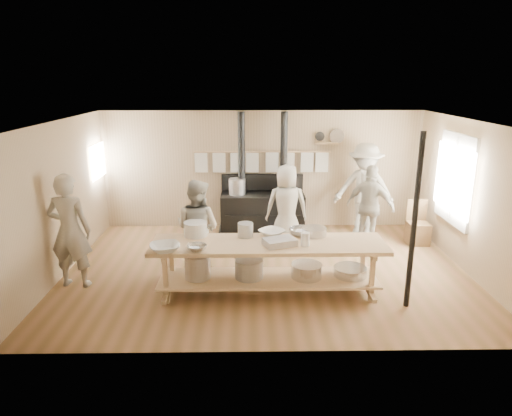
% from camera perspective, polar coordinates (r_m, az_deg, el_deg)
% --- Properties ---
extents(ground, '(7.00, 7.00, 0.00)m').
position_cam_1_polar(ground, '(8.17, 1.25, -7.72)').
color(ground, brown).
rests_on(ground, ground).
extents(room_shell, '(7.00, 7.00, 7.00)m').
position_cam_1_polar(room_shell, '(7.66, 1.33, 3.46)').
color(room_shell, tan).
rests_on(room_shell, ground).
extents(window_right, '(0.09, 1.50, 1.65)m').
position_cam_1_polar(window_right, '(9.08, 23.64, 3.32)').
color(window_right, beige).
rests_on(window_right, ground).
extents(left_opening, '(0.00, 0.90, 0.90)m').
position_cam_1_polar(left_opening, '(10.12, -19.16, 5.56)').
color(left_opening, white).
rests_on(left_opening, ground).
extents(stove, '(1.90, 0.75, 2.60)m').
position_cam_1_polar(stove, '(9.98, 0.78, -0.04)').
color(stove, black).
rests_on(stove, ground).
extents(towel_rail, '(3.00, 0.04, 0.47)m').
position_cam_1_polar(towel_rail, '(10.02, 0.79, 6.08)').
color(towel_rail, tan).
rests_on(towel_rail, ground).
extents(back_wall_shelf, '(0.63, 0.14, 0.32)m').
position_cam_1_polar(back_wall_shelf, '(10.14, 9.19, 8.58)').
color(back_wall_shelf, tan).
rests_on(back_wall_shelf, ground).
extents(prep_table, '(3.60, 0.90, 0.85)m').
position_cam_1_polar(prep_table, '(7.14, 1.48, -6.83)').
color(prep_table, tan).
rests_on(prep_table, ground).
extents(support_post, '(0.08, 0.08, 2.60)m').
position_cam_1_polar(support_post, '(6.85, 19.17, -1.80)').
color(support_post, black).
rests_on(support_post, ground).
extents(cook_far_left, '(0.72, 0.50, 1.88)m').
position_cam_1_polar(cook_far_left, '(7.84, -22.24, -2.67)').
color(cook_far_left, '#B1AD9D').
rests_on(cook_far_left, ground).
extents(cook_left, '(1.02, 0.94, 1.67)m').
position_cam_1_polar(cook_left, '(7.78, -7.32, -2.49)').
color(cook_left, '#B1AD9D').
rests_on(cook_left, ground).
extents(cook_center, '(0.83, 0.55, 1.68)m').
position_cam_1_polar(cook_center, '(8.97, 3.84, 0.16)').
color(cook_center, '#B1AD9D').
rests_on(cook_center, ground).
extents(cook_right, '(1.03, 0.88, 1.66)m').
position_cam_1_polar(cook_right, '(9.29, 14.08, 0.18)').
color(cook_right, '#B1AD9D').
rests_on(cook_right, ground).
extents(cook_by_window, '(1.45, 1.15, 1.97)m').
position_cam_1_polar(cook_by_window, '(10.01, 13.38, 2.31)').
color(cook_by_window, '#B1AD9D').
rests_on(cook_by_window, ground).
extents(chair, '(0.43, 0.43, 0.89)m').
position_cam_1_polar(chair, '(9.90, 19.54, -2.73)').
color(chair, '#4F3B1F').
rests_on(chair, ground).
extents(bowl_white_a, '(0.54, 0.54, 0.11)m').
position_cam_1_polar(bowl_white_a, '(6.79, -11.32, -4.89)').
color(bowl_white_a, white).
rests_on(bowl_white_a, prep_table).
extents(bowl_steel_a, '(0.40, 0.40, 0.09)m').
position_cam_1_polar(bowl_steel_a, '(6.73, -7.42, -4.98)').
color(bowl_steel_a, silver).
rests_on(bowl_steel_a, prep_table).
extents(bowl_white_b, '(0.54, 0.54, 0.09)m').
position_cam_1_polar(bowl_white_b, '(7.31, 1.98, -3.09)').
color(bowl_white_b, white).
rests_on(bowl_white_b, prep_table).
extents(bowl_steel_b, '(0.53, 0.53, 0.12)m').
position_cam_1_polar(bowl_steel_b, '(7.35, 5.58, -2.98)').
color(bowl_steel_b, silver).
rests_on(bowl_steel_b, prep_table).
extents(roasting_pan, '(0.55, 0.46, 0.10)m').
position_cam_1_polar(roasting_pan, '(6.90, 2.97, -4.26)').
color(roasting_pan, '#B2B2B7').
rests_on(roasting_pan, prep_table).
extents(mixing_bowl_large, '(0.40, 0.40, 0.13)m').
position_cam_1_polar(mixing_bowl_large, '(7.37, 7.28, -2.92)').
color(mixing_bowl_large, silver).
rests_on(mixing_bowl_large, prep_table).
extents(bucket_galv, '(0.28, 0.28, 0.23)m').
position_cam_1_polar(bucket_galv, '(7.24, -1.33, -2.75)').
color(bucket_galv, gray).
rests_on(bucket_galv, prep_table).
extents(deep_bowl_enamel, '(0.42, 0.42, 0.23)m').
position_cam_1_polar(deep_bowl_enamel, '(7.33, -7.58, -2.62)').
color(deep_bowl_enamel, white).
rests_on(deep_bowl_enamel, prep_table).
extents(pitcher, '(0.14, 0.14, 0.21)m').
position_cam_1_polar(pitcher, '(6.90, 6.17, -3.89)').
color(pitcher, white).
rests_on(pitcher, prep_table).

